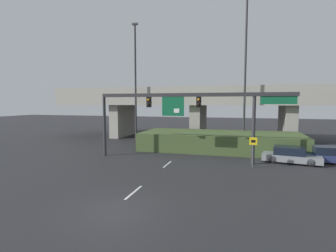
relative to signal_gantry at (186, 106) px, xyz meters
name	(u,v)px	position (x,y,z in m)	size (l,w,h in m)	color
ground_plane	(114,209)	(-1.20, -11.51, -4.89)	(160.00, 160.00, 0.00)	#262628
lane_markings	(177,156)	(-1.20, 1.64, -4.89)	(0.14, 23.79, 0.01)	silver
signal_gantry	(186,106)	(0.00, 0.00, 0.00)	(17.26, 0.44, 6.00)	#2D2D30
speed_limit_sign	(253,148)	(5.64, -1.29, -3.26)	(0.60, 0.11, 2.50)	#4C4C4C
highway_light_pole_near	(135,81)	(-8.68, 9.29, 3.12)	(0.70, 0.36, 15.26)	#2D2D30
highway_light_pole_far	(245,67)	(5.00, 8.97, 4.34)	(0.70, 0.36, 17.70)	#2D2D30
overpass_bridge	(199,104)	(-1.20, 14.44, 0.09)	(41.29, 8.63, 7.25)	#A39E93
grass_embankment	(220,141)	(2.48, 6.08, -3.94)	(16.91, 6.70, 1.90)	#42562D
parked_sedan_near_right	(291,155)	(8.85, 1.50, -4.25)	(4.92, 2.62, 1.38)	gray
parked_sedan_mid_right	(329,155)	(12.05, 2.40, -4.24)	(4.46, 1.90, 1.41)	navy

